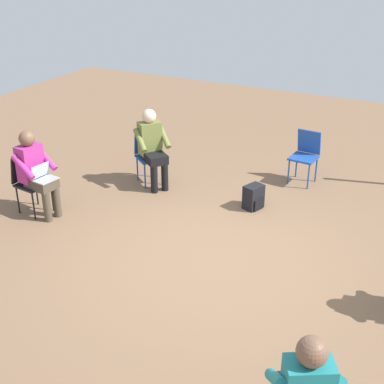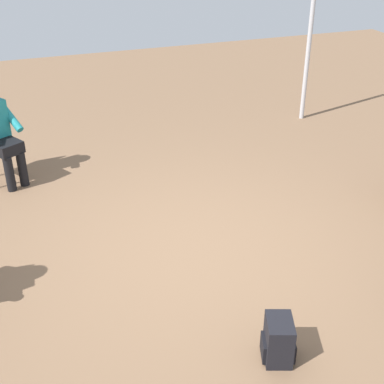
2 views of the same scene
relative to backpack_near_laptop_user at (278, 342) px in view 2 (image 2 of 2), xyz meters
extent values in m
plane|color=brown|center=(-1.54, -0.19, -0.16)|extent=(16.39, 16.39, 0.00)
cylinder|color=#B7B7BC|center=(-3.80, -1.64, 0.05)|extent=(0.02, 0.02, 0.42)
cylinder|color=#B7B7BC|center=(-4.09, -1.81, 0.05)|extent=(0.02, 0.02, 0.42)
cylinder|color=black|center=(-3.60, -1.62, 0.07)|extent=(0.11, 0.11, 0.45)
cylinder|color=black|center=(-3.51, -1.78, 0.07)|extent=(0.11, 0.11, 0.45)
cube|color=black|center=(-3.70, -1.78, 0.35)|extent=(0.51, 0.47, 0.14)
cylinder|color=teal|center=(-3.87, -1.65, 0.64)|extent=(0.39, 0.28, 0.31)
cube|color=black|center=(0.00, 0.00, 0.02)|extent=(0.33, 0.28, 0.36)
cube|color=black|center=(0.00, 0.00, -0.06)|extent=(0.27, 0.30, 0.16)
cylinder|color=#B2B2B7|center=(-4.48, 2.78, 0.95)|extent=(0.07, 0.07, 2.21)
camera|label=1|loc=(-6.67, -2.43, 3.46)|focal=50.00mm
camera|label=2|loc=(2.62, -1.64, 2.97)|focal=50.00mm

